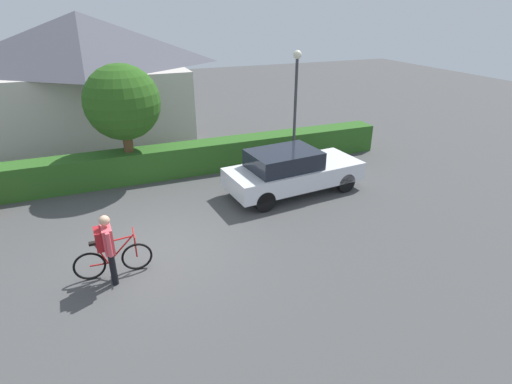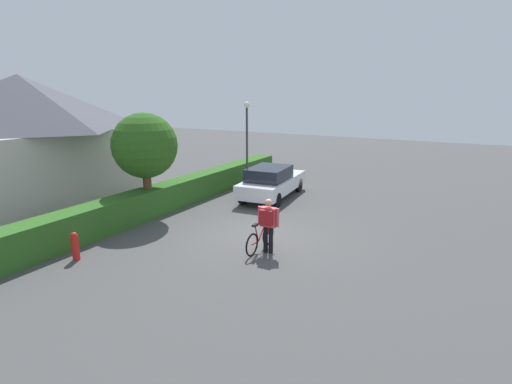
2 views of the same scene
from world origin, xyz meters
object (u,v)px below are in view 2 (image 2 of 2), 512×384
person_rider (268,221)px  street_lamp (247,133)px  fire_hydrant (75,246)px  parked_car_near (271,182)px  bicycle (260,238)px  tree_kerbside (145,146)px

person_rider → street_lamp: 8.14m
person_rider → fire_hydrant: bearing=124.3°
street_lamp → person_rider: bearing=-145.6°
parked_car_near → fire_hydrant: size_ratio=5.48×
bicycle → person_rider: bearing=-103.7°
street_lamp → bicycle: bearing=-147.0°
bicycle → person_rider: 0.66m
tree_kerbside → bicycle: bearing=-100.2°
person_rider → bicycle: bearing=76.3°
bicycle → person_rider: person_rider is taller
bicycle → tree_kerbside: (0.95, 5.28, 2.26)m
person_rider → tree_kerbside: (1.02, 5.56, 1.67)m
parked_car_near → street_lamp: 2.81m
parked_car_near → person_rider: 6.21m
person_rider → tree_kerbside: bearing=79.6°
fire_hydrant → person_rider: bearing=-55.7°
fire_hydrant → parked_car_near: bearing=-11.5°
parked_car_near → bicycle: bearing=-156.3°
street_lamp → tree_kerbside: (-5.55, 1.06, -0.03)m
street_lamp → fire_hydrant: size_ratio=5.08×
bicycle → street_lamp: 8.08m
street_lamp → tree_kerbside: 5.65m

